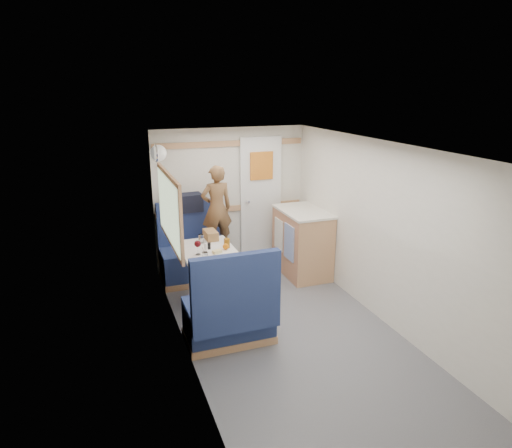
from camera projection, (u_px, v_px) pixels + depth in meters
name	position (u px, v px, depth m)	size (l,w,h in m)	color
floor	(293.00, 338.00, 4.82)	(4.50, 4.50, 0.00)	#515156
ceiling	(299.00, 147.00, 4.23)	(4.50, 4.50, 0.00)	silver
wall_back	(231.00, 198.00, 6.55)	(2.20, 0.02, 2.00)	silver
wall_left	(186.00, 263.00, 4.17)	(0.02, 4.50, 2.00)	silver
wall_right	(389.00, 237.00, 4.88)	(0.02, 4.50, 2.00)	silver
oak_trim_low	(231.00, 208.00, 6.57)	(2.15, 0.02, 0.08)	#AD704E
oak_trim_high	(230.00, 144.00, 6.30)	(2.15, 0.02, 0.08)	#AD704E
side_window	(169.00, 209.00, 5.00)	(0.04, 1.30, 0.72)	#A3B398
rear_door	(261.00, 198.00, 6.67)	(0.62, 0.12, 1.86)	white
dinette_table	(209.00, 262.00, 5.34)	(0.62, 0.92, 0.72)	white
bench_far	(194.00, 258.00, 6.20)	(0.90, 0.59, 1.05)	navy
bench_near	(230.00, 316.00, 4.64)	(0.90, 0.59, 1.05)	navy
ledge	(188.00, 212.00, 6.26)	(0.90, 0.14, 0.04)	#AD704E
dome_light	(158.00, 153.00, 5.63)	(0.20, 0.20, 0.20)	white
galley_counter	(302.00, 242.00, 6.34)	(0.57, 0.92, 0.92)	#AD704E
person	(217.00, 208.00, 5.93)	(0.41, 0.27, 1.13)	brown
duffel_bag	(184.00, 203.00, 6.20)	(0.49, 0.24, 0.24)	black
tray	(216.00, 251.00, 5.25)	(0.27, 0.36, 0.02)	white
orange_fruit	(226.00, 247.00, 5.25)	(0.07, 0.07, 0.07)	orange
cheese_block	(217.00, 252.00, 5.14)	(0.10, 0.06, 0.04)	#F6D98E
wine_glass	(198.00, 244.00, 5.11)	(0.08, 0.08, 0.17)	white
tumbler_left	(205.00, 257.00, 4.93)	(0.07, 0.07, 0.11)	white
tumbler_mid	(201.00, 239.00, 5.52)	(0.06, 0.06, 0.10)	white
beer_glass	(227.00, 243.00, 5.35)	(0.07, 0.07, 0.11)	#945E15
pepper_grinder	(209.00, 247.00, 5.26)	(0.04, 0.04, 0.10)	black
salt_grinder	(206.00, 247.00, 5.24)	(0.04, 0.04, 0.10)	white
bread_loaf	(211.00, 235.00, 5.66)	(0.14, 0.26, 0.11)	#8C5C3B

